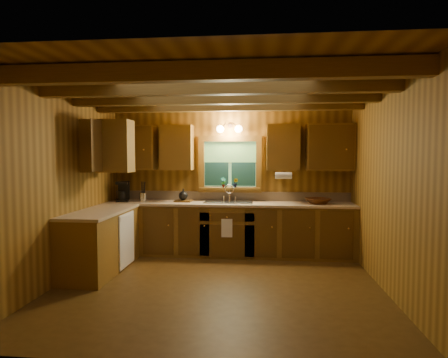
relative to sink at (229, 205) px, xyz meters
The scene contains 20 objects.
room 1.66m from the sink, 90.00° to the right, with size 4.20×4.20×4.20m.
ceiling_beams 2.29m from the sink, 90.00° to the right, with size 4.20×2.54×0.18m.
base_cabinets 0.73m from the sink, 147.14° to the right, with size 4.20×2.22×0.86m.
countertop 0.57m from the sink, 146.97° to the right, with size 4.20×2.24×0.04m.
backsplash 0.31m from the sink, 90.00° to the left, with size 4.20×0.02×0.16m, color tan.
dishwasher_panel 1.79m from the sink, 147.88° to the right, with size 0.02×0.60×0.80m, color white.
upper_cabinets 1.15m from the sink, 162.32° to the right, with size 4.19×1.77×0.78m.
window 0.72m from the sink, 90.00° to the left, with size 1.12×0.08×1.00m.
window_sill 0.34m from the sink, 90.00° to the left, with size 1.06×0.14×0.04m, color brown.
wall_sconce 1.32m from the sink, 90.00° to the left, with size 0.45×0.21×0.17m.
paper_towel_roll 1.06m from the sink, ahead, with size 0.11×0.11×0.27m, color white.
dish_towel 0.48m from the sink, 90.00° to the right, with size 0.18×0.01×0.30m, color white.
sink is the anchor object (origin of this frame).
coffee_maker 1.88m from the sink, behind, with size 0.20×0.25×0.35m.
utensil_crock 1.51m from the sink, behind, with size 0.12×0.12×0.35m.
cutting_board 0.80m from the sink, behind, with size 0.29×0.21×0.03m, color #4F3411.
teakettle 0.81m from the sink, behind, with size 0.16×0.16×0.20m.
wicker_basket 1.49m from the sink, ahead, with size 0.39×0.39×0.10m, color #48230C.
potted_plant_left 0.44m from the sink, 118.69° to the left, with size 0.09×0.06×0.18m, color #4F3411.
potted_plant_right 0.43m from the sink, 64.28° to the left, with size 0.09×0.07×0.16m, color #4F3411.
Camera 1 is at (0.56, -4.80, 1.69)m, focal length 30.30 mm.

